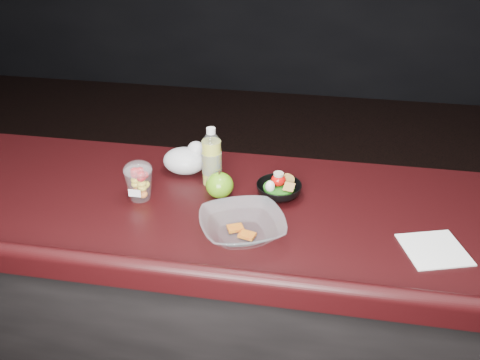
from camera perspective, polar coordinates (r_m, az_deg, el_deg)
name	(u,v)px	position (r m, az deg, el deg)	size (l,w,h in m)	color
counter	(247,328)	(1.96, 0.80, -15.52)	(4.06, 0.71, 1.02)	black
lemonade_bottle	(212,161)	(1.72, -3.03, 2.08)	(0.07, 0.07, 0.20)	#CFD436
fruit_cup	(139,180)	(1.68, -10.75, -0.02)	(0.09, 0.09, 0.13)	white
green_apple	(220,185)	(1.67, -2.19, -0.56)	(0.09, 0.09, 0.09)	#4D9210
plastic_bag	(186,159)	(1.81, -5.76, 2.20)	(0.15, 0.12, 0.11)	silver
snack_bowl	(279,189)	(1.68, 4.13, -0.96)	(0.18, 0.18, 0.08)	black
takeout_bowl	(242,226)	(1.50, 0.24, -4.97)	(0.31, 0.31, 0.06)	silver
paper_napkin	(434,250)	(1.55, 20.00, -6.98)	(0.16, 0.16, 0.00)	white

